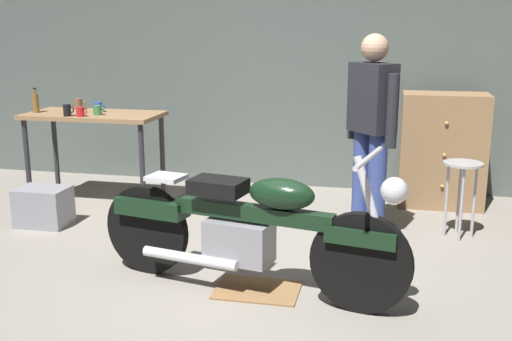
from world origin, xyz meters
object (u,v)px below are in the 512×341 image
Objects in this scene: person_standing at (371,127)px; mug_red_diner at (81,112)px; mug_brown_stoneware at (78,104)px; mug_blue_enamel at (98,107)px; wooden_dresser at (443,150)px; mug_black_matte at (67,110)px; bottle at (36,103)px; motorcycle at (248,227)px; mug_green_speckled at (98,110)px; shop_stool at (462,179)px; storage_bin at (44,207)px.

mug_red_diner is at bearing 45.32° from person_standing.
mug_blue_enamel is at bearing -25.61° from mug_brown_stoneware.
mug_black_matte is at bearing -165.90° from wooden_dresser.
motorcycle is at bearing -33.04° from bottle.
mug_brown_stoneware reaches higher than mug_green_speckled.
motorcycle is 1.58m from person_standing.
shop_stool is at bearing -3.08° from mug_green_speckled.
mug_black_matte reaches higher than shop_stool.
mug_green_speckled reaches higher than storage_bin.
storage_bin is 3.63× the size of mug_brown_stoneware.
storage_bin is (-2.08, 0.95, -0.28)m from motorcycle.
mug_red_diner is at bearing -59.93° from mug_brown_stoneware.
wooden_dresser reaches higher than mug_red_diner.
person_standing reaches higher than wooden_dresser.
motorcycle is at bearing -120.78° from wooden_dresser.
mug_brown_stoneware reaches higher than mug_red_diner.
mug_blue_enamel is at bearing 115.33° from mug_green_speckled.
person_standing is 1.27m from wooden_dresser.
shop_stool is at bearing -124.57° from person_standing.
bottle is at bearing -133.40° from mug_brown_stoneware.
person_standing is 15.26× the size of mug_green_speckled.
motorcycle is 2.48m from mug_red_diner.
bottle reaches higher than wooden_dresser.
mug_blue_enamel reaches higher than shop_stool.
mug_blue_enamel is (-3.31, -0.55, 0.40)m from wooden_dresser.
storage_bin is 1.83× the size of bottle.
storage_bin is (-3.56, -0.46, -0.33)m from shop_stool.
motorcycle is at bearing 109.45° from person_standing.
person_standing is 6.93× the size of bottle.
shop_stool is (0.75, 0.09, -0.43)m from person_standing.
mug_brown_stoneware is (-2.93, 0.60, 0.03)m from person_standing.
mug_green_speckled is at bearing 49.10° from mug_red_diner.
mug_black_matte is at bearing -74.12° from mug_brown_stoneware.
mug_black_matte is (-3.55, 0.05, 0.46)m from shop_stool.
mug_black_matte reaches higher than storage_bin.
storage_bin is at bearing 166.97° from motorcycle.
mug_black_matte is 0.47m from mug_brown_stoneware.
wooden_dresser is (0.66, 1.01, -0.38)m from person_standing.
person_standing is 0.87m from shop_stool.
shop_stool is 3.34m from mug_green_speckled.
mug_green_speckled reaches higher than mug_red_diner.
mug_blue_enamel is (0.15, 0.32, -0.01)m from mug_black_matte.
shop_stool is 3.58m from mug_black_matte.
mug_blue_enamel is (-0.09, 0.19, 0.00)m from mug_green_speckled.
bottle is (-0.29, -0.30, 0.04)m from mug_brown_stoneware.
storage_bin is at bearing -105.36° from mug_red_diner.
wooden_dresser reaches higher than mug_green_speckled.
bottle is at bearing -169.47° from wooden_dresser.
wooden_dresser reaches higher than mug_blue_enamel.
person_standing is 1.52× the size of wooden_dresser.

